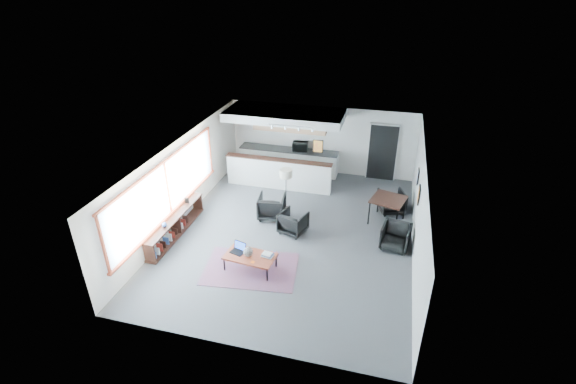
% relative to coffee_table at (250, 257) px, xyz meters
% --- Properties ---
extents(room, '(7.02, 9.02, 2.62)m').
position_rel_coffee_table_xyz_m(room, '(0.63, 1.98, 0.90)').
color(room, '#4C4C4F').
rests_on(room, ground).
extents(window, '(0.10, 5.95, 1.66)m').
position_rel_coffee_table_xyz_m(window, '(-2.83, 1.08, 1.06)').
color(window, '#8CBFFF').
rests_on(window, room).
extents(console, '(0.35, 3.00, 0.80)m').
position_rel_coffee_table_xyz_m(console, '(-2.67, 0.93, -0.07)').
color(console, '#331912').
rests_on(console, floor).
extents(kitchenette, '(4.20, 1.96, 2.60)m').
position_rel_coffee_table_xyz_m(kitchenette, '(-0.56, 5.69, 0.98)').
color(kitchenette, white).
rests_on(kitchenette, floor).
extents(doorway, '(1.10, 0.12, 2.15)m').
position_rel_coffee_table_xyz_m(doorway, '(2.93, 6.40, 0.68)').
color(doorway, black).
rests_on(doorway, room).
extents(track_light, '(1.60, 0.07, 0.15)m').
position_rel_coffee_table_xyz_m(track_light, '(0.04, 4.18, 2.13)').
color(track_light, silver).
rests_on(track_light, room).
extents(wall_art_lower, '(0.03, 0.38, 0.48)m').
position_rel_coffee_table_xyz_m(wall_art_lower, '(4.10, 2.38, 1.15)').
color(wall_art_lower, black).
rests_on(wall_art_lower, room).
extents(wall_art_upper, '(0.03, 0.34, 0.44)m').
position_rel_coffee_table_xyz_m(wall_art_upper, '(4.10, 3.68, 1.10)').
color(wall_art_upper, black).
rests_on(wall_art_upper, room).
extents(kilim_rug, '(2.61, 1.94, 0.01)m').
position_rel_coffee_table_xyz_m(kilim_rug, '(0.00, -0.00, -0.39)').
color(kilim_rug, '#65394F').
rests_on(kilim_rug, floor).
extents(coffee_table, '(1.38, 0.83, 0.43)m').
position_rel_coffee_table_xyz_m(coffee_table, '(0.00, 0.00, 0.00)').
color(coffee_table, maroon).
rests_on(coffee_table, floor).
extents(laptop, '(0.43, 0.38, 0.26)m').
position_rel_coffee_table_xyz_m(laptop, '(-0.35, 0.12, 0.11)').
color(laptop, black).
rests_on(laptop, coffee_table).
extents(ceramic_pot, '(0.25, 0.25, 0.25)m').
position_rel_coffee_table_xyz_m(ceramic_pot, '(-0.04, -0.02, 0.16)').
color(ceramic_pot, gray).
rests_on(ceramic_pot, coffee_table).
extents(book_stack, '(0.32, 0.28, 0.09)m').
position_rel_coffee_table_xyz_m(book_stack, '(0.45, 0.10, 0.07)').
color(book_stack, silver).
rests_on(book_stack, coffee_table).
extents(coaster, '(0.11, 0.11, 0.01)m').
position_rel_coffee_table_xyz_m(coaster, '(0.16, -0.24, 0.04)').
color(coaster, '#E5590C').
rests_on(coaster, coffee_table).
extents(armchair_left, '(0.89, 0.85, 0.83)m').
position_rel_coffee_table_xyz_m(armchair_left, '(-0.22, 2.67, 0.02)').
color(armchair_left, black).
rests_on(armchair_left, floor).
extents(armchair_right, '(0.89, 0.86, 0.75)m').
position_rel_coffee_table_xyz_m(armchair_right, '(0.66, 1.99, -0.02)').
color(armchair_right, black).
rests_on(armchair_right, floor).
extents(floor_lamp, '(0.43, 0.43, 1.43)m').
position_rel_coffee_table_xyz_m(floor_lamp, '(0.09, 3.29, 0.85)').
color(floor_lamp, black).
rests_on(floor_lamp, floor).
extents(dining_table, '(1.18, 1.18, 0.81)m').
position_rel_coffee_table_xyz_m(dining_table, '(3.33, 3.32, 0.34)').
color(dining_table, '#331912').
rests_on(dining_table, floor).
extents(dining_chair_near, '(0.74, 0.71, 0.66)m').
position_rel_coffee_table_xyz_m(dining_chair_near, '(3.63, 1.97, -0.06)').
color(dining_chair_near, black).
rests_on(dining_chair_near, floor).
extents(dining_chair_far, '(0.83, 0.80, 0.67)m').
position_rel_coffee_table_xyz_m(dining_chair_far, '(3.44, 4.01, -0.06)').
color(dining_chair_far, black).
rests_on(dining_chair_far, floor).
extents(microwave, '(0.60, 0.38, 0.39)m').
position_rel_coffee_table_xyz_m(microwave, '(-0.12, 6.13, 0.73)').
color(microwave, black).
rests_on(microwave, kitchenette).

